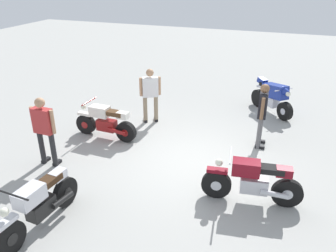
{
  "coord_description": "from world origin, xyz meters",
  "views": [
    {
      "loc": [
        7.25,
        1.9,
        4.55
      ],
      "look_at": [
        -0.29,
        -0.85,
        0.75
      ],
      "focal_mm": 36.3,
      "sensor_mm": 36.0,
      "label": 1
    }
  ],
  "objects_px": {
    "motorcycle_cream_vintage": "(105,122)",
    "person_in_white_shirt": "(150,92)",
    "motorcycle_silver_cruiser": "(39,204)",
    "person_in_red_shirt": "(44,127)",
    "motorcycle_maroon_cruiser": "(253,181)",
    "person_in_black_shirt": "(262,111)",
    "motorcycle_blue_sportbike": "(273,96)"
  },
  "relations": [
    {
      "from": "motorcycle_cream_vintage",
      "to": "person_in_white_shirt",
      "type": "bearing_deg",
      "value": -115.56
    },
    {
      "from": "motorcycle_silver_cruiser",
      "to": "person_in_white_shirt",
      "type": "height_order",
      "value": "person_in_white_shirt"
    },
    {
      "from": "person_in_white_shirt",
      "to": "person_in_red_shirt",
      "type": "distance_m",
      "value": 3.56
    },
    {
      "from": "person_in_red_shirt",
      "to": "motorcycle_silver_cruiser",
      "type": "bearing_deg",
      "value": -143.99
    },
    {
      "from": "motorcycle_maroon_cruiser",
      "to": "motorcycle_cream_vintage",
      "type": "distance_m",
      "value": 4.64
    },
    {
      "from": "person_in_white_shirt",
      "to": "motorcycle_maroon_cruiser",
      "type": "bearing_deg",
      "value": -161.06
    },
    {
      "from": "motorcycle_maroon_cruiser",
      "to": "person_in_white_shirt",
      "type": "xyz_separation_m",
      "value": [
        -3.06,
        -3.57,
        0.48
      ]
    },
    {
      "from": "motorcycle_cream_vintage",
      "to": "motorcycle_silver_cruiser",
      "type": "distance_m",
      "value": 3.8
    },
    {
      "from": "motorcycle_maroon_cruiser",
      "to": "motorcycle_cream_vintage",
      "type": "bearing_deg",
      "value": -27.71
    },
    {
      "from": "motorcycle_maroon_cruiser",
      "to": "motorcycle_silver_cruiser",
      "type": "distance_m",
      "value": 4.23
    },
    {
      "from": "motorcycle_silver_cruiser",
      "to": "person_in_white_shirt",
      "type": "distance_m",
      "value": 5.23
    },
    {
      "from": "motorcycle_maroon_cruiser",
      "to": "person_in_black_shirt",
      "type": "relative_size",
      "value": 1.17
    },
    {
      "from": "motorcycle_maroon_cruiser",
      "to": "person_in_red_shirt",
      "type": "xyz_separation_m",
      "value": [
        0.21,
        -4.97,
        0.52
      ]
    },
    {
      "from": "motorcycle_cream_vintage",
      "to": "person_in_white_shirt",
      "type": "height_order",
      "value": "person_in_white_shirt"
    },
    {
      "from": "motorcycle_silver_cruiser",
      "to": "person_in_red_shirt",
      "type": "distance_m",
      "value": 2.4
    },
    {
      "from": "motorcycle_blue_sportbike",
      "to": "motorcycle_silver_cruiser",
      "type": "bearing_deg",
      "value": -69.85
    },
    {
      "from": "motorcycle_silver_cruiser",
      "to": "person_in_red_shirt",
      "type": "xyz_separation_m",
      "value": [
        -1.93,
        -1.32,
        0.52
      ]
    },
    {
      "from": "motorcycle_maroon_cruiser",
      "to": "motorcycle_silver_cruiser",
      "type": "height_order",
      "value": "same"
    },
    {
      "from": "motorcycle_maroon_cruiser",
      "to": "motorcycle_blue_sportbike",
      "type": "bearing_deg",
      "value": -97.57
    },
    {
      "from": "person_in_red_shirt",
      "to": "motorcycle_maroon_cruiser",
      "type": "bearing_deg",
      "value": -85.94
    },
    {
      "from": "motorcycle_maroon_cruiser",
      "to": "person_in_white_shirt",
      "type": "distance_m",
      "value": 4.73
    },
    {
      "from": "motorcycle_silver_cruiser",
      "to": "person_in_red_shirt",
      "type": "relative_size",
      "value": 1.17
    },
    {
      "from": "motorcycle_silver_cruiser",
      "to": "motorcycle_cream_vintage",
      "type": "bearing_deg",
      "value": -165.1
    },
    {
      "from": "motorcycle_blue_sportbike",
      "to": "person_in_black_shirt",
      "type": "relative_size",
      "value": 0.87
    },
    {
      "from": "person_in_red_shirt",
      "to": "person_in_white_shirt",
      "type": "bearing_deg",
      "value": -21.58
    },
    {
      "from": "motorcycle_blue_sportbike",
      "to": "person_in_white_shirt",
      "type": "distance_m",
      "value": 4.15
    },
    {
      "from": "person_in_white_shirt",
      "to": "person_in_black_shirt",
      "type": "bearing_deg",
      "value": -127.82
    },
    {
      "from": "motorcycle_silver_cruiser",
      "to": "person_in_red_shirt",
      "type": "bearing_deg",
      "value": -141.55
    },
    {
      "from": "motorcycle_blue_sportbike",
      "to": "person_in_white_shirt",
      "type": "relative_size",
      "value": 0.89
    },
    {
      "from": "person_in_white_shirt",
      "to": "person_in_black_shirt",
      "type": "relative_size",
      "value": 0.97
    },
    {
      "from": "motorcycle_silver_cruiser",
      "to": "person_in_white_shirt",
      "type": "relative_size",
      "value": 1.2
    },
    {
      "from": "motorcycle_cream_vintage",
      "to": "person_in_red_shirt",
      "type": "distance_m",
      "value": 1.98
    }
  ]
}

